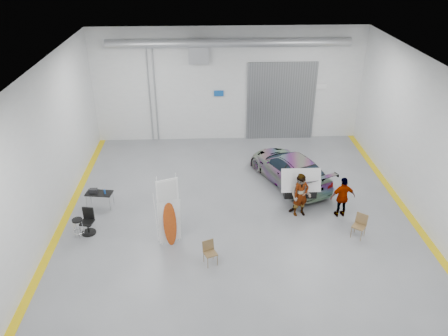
{
  "coord_description": "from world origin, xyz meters",
  "views": [
    {
      "loc": [
        -1.2,
        -13.94,
        9.96
      ],
      "look_at": [
        -0.5,
        1.74,
        1.5
      ],
      "focal_mm": 35.0,
      "sensor_mm": 36.0,
      "label": 1
    }
  ],
  "objects_px": {
    "office_chair": "(88,223)",
    "person_c": "(343,197)",
    "person_b": "(301,195)",
    "folding_chair_near": "(210,257)",
    "sedan_car": "(289,168)",
    "folding_chair_far": "(358,230)",
    "work_table": "(98,193)",
    "shop_stool": "(79,228)",
    "surfboard_display": "(167,218)",
    "person_a": "(301,195)"
  },
  "relations": [
    {
      "from": "folding_chair_near",
      "to": "folding_chair_far",
      "type": "relative_size",
      "value": 0.93
    },
    {
      "from": "person_b",
      "to": "person_c",
      "type": "distance_m",
      "value": 1.64
    },
    {
      "from": "person_c",
      "to": "folding_chair_near",
      "type": "bearing_deg",
      "value": 20.35
    },
    {
      "from": "shop_stool",
      "to": "folding_chair_near",
      "type": "bearing_deg",
      "value": -19.48
    },
    {
      "from": "folding_chair_near",
      "to": "sedan_car",
      "type": "bearing_deg",
      "value": 33.33
    },
    {
      "from": "person_b",
      "to": "person_c",
      "type": "height_order",
      "value": "person_b"
    },
    {
      "from": "folding_chair_far",
      "to": "work_table",
      "type": "relative_size",
      "value": 0.82
    },
    {
      "from": "person_a",
      "to": "person_b",
      "type": "xyz_separation_m",
      "value": [
        -0.0,
        0.0,
        -0.03
      ]
    },
    {
      "from": "person_c",
      "to": "folding_chair_far",
      "type": "height_order",
      "value": "person_c"
    },
    {
      "from": "person_a",
      "to": "person_b",
      "type": "relative_size",
      "value": 1.03
    },
    {
      "from": "person_b",
      "to": "folding_chair_near",
      "type": "xyz_separation_m",
      "value": [
        -3.6,
        -2.82,
        -0.61
      ]
    },
    {
      "from": "office_chair",
      "to": "sedan_car",
      "type": "bearing_deg",
      "value": 33.55
    },
    {
      "from": "person_a",
      "to": "person_b",
      "type": "bearing_deg",
      "value": 159.59
    },
    {
      "from": "shop_stool",
      "to": "folding_chair_far",
      "type": "bearing_deg",
      "value": -2.53
    },
    {
      "from": "work_table",
      "to": "sedan_car",
      "type": "bearing_deg",
      "value": 12.05
    },
    {
      "from": "sedan_car",
      "to": "surfboard_display",
      "type": "distance_m",
      "value": 6.74
    },
    {
      "from": "surfboard_display",
      "to": "office_chair",
      "type": "relative_size",
      "value": 2.83
    },
    {
      "from": "folding_chair_near",
      "to": "work_table",
      "type": "xyz_separation_m",
      "value": [
        -4.52,
        3.73,
        0.4
      ]
    },
    {
      "from": "shop_stool",
      "to": "office_chair",
      "type": "distance_m",
      "value": 0.39
    },
    {
      "from": "surfboard_display",
      "to": "shop_stool",
      "type": "xyz_separation_m",
      "value": [
        -3.33,
        0.57,
        -0.77
      ]
    },
    {
      "from": "folding_chair_far",
      "to": "office_chair",
      "type": "xyz_separation_m",
      "value": [
        -10.03,
        0.72,
        0.16
      ]
    },
    {
      "from": "folding_chair_far",
      "to": "work_table",
      "type": "xyz_separation_m",
      "value": [
        -10.0,
        2.47,
        0.38
      ]
    },
    {
      "from": "person_b",
      "to": "work_table",
      "type": "relative_size",
      "value": 1.57
    },
    {
      "from": "folding_chair_near",
      "to": "surfboard_display",
      "type": "bearing_deg",
      "value": 119.72
    },
    {
      "from": "surfboard_display",
      "to": "work_table",
      "type": "height_order",
      "value": "surfboard_display"
    },
    {
      "from": "person_c",
      "to": "work_table",
      "type": "distance_m",
      "value": 9.81
    },
    {
      "from": "office_chair",
      "to": "person_b",
      "type": "bearing_deg",
      "value": 16.4
    },
    {
      "from": "person_b",
      "to": "office_chair",
      "type": "relative_size",
      "value": 1.75
    },
    {
      "from": "folding_chair_near",
      "to": "work_table",
      "type": "distance_m",
      "value": 5.87
    },
    {
      "from": "person_c",
      "to": "work_table",
      "type": "bearing_deg",
      "value": -12.83
    },
    {
      "from": "work_table",
      "to": "office_chair",
      "type": "xyz_separation_m",
      "value": [
        -0.03,
        -1.76,
        -0.23
      ]
    },
    {
      "from": "sedan_car",
      "to": "folding_chair_near",
      "type": "xyz_separation_m",
      "value": [
        -3.65,
        -5.47,
        -0.41
      ]
    },
    {
      "from": "person_b",
      "to": "shop_stool",
      "type": "xyz_separation_m",
      "value": [
        -8.43,
        -1.12,
        -0.5
      ]
    },
    {
      "from": "person_c",
      "to": "work_table",
      "type": "relative_size",
      "value": 1.53
    },
    {
      "from": "person_c",
      "to": "folding_chair_near",
      "type": "xyz_separation_m",
      "value": [
        -5.23,
        -2.65,
        -0.59
      ]
    },
    {
      "from": "surfboard_display",
      "to": "folding_chair_near",
      "type": "height_order",
      "value": "surfboard_display"
    },
    {
      "from": "sedan_car",
      "to": "person_b",
      "type": "xyz_separation_m",
      "value": [
        -0.04,
        -2.65,
        0.2
      ]
    },
    {
      "from": "person_c",
      "to": "shop_stool",
      "type": "bearing_deg",
      "value": -1.18
    },
    {
      "from": "person_c",
      "to": "folding_chair_near",
      "type": "height_order",
      "value": "person_c"
    },
    {
      "from": "office_chair",
      "to": "person_c",
      "type": "bearing_deg",
      "value": 14.42
    },
    {
      "from": "person_a",
      "to": "person_c",
      "type": "height_order",
      "value": "person_a"
    },
    {
      "from": "person_b",
      "to": "folding_chair_far",
      "type": "relative_size",
      "value": 1.92
    },
    {
      "from": "sedan_car",
      "to": "work_table",
      "type": "distance_m",
      "value": 8.35
    },
    {
      "from": "office_chair",
      "to": "work_table",
      "type": "bearing_deg",
      "value": 99.54
    },
    {
      "from": "office_chair",
      "to": "folding_chair_far",
      "type": "bearing_deg",
      "value": 6.32
    },
    {
      "from": "sedan_car",
      "to": "person_a",
      "type": "height_order",
      "value": "person_a"
    },
    {
      "from": "person_a",
      "to": "surfboard_display",
      "type": "bearing_deg",
      "value": 177.86
    },
    {
      "from": "shop_stool",
      "to": "work_table",
      "type": "relative_size",
      "value": 0.69
    },
    {
      "from": "person_a",
      "to": "folding_chair_far",
      "type": "relative_size",
      "value": 1.98
    },
    {
      "from": "person_b",
      "to": "surfboard_display",
      "type": "height_order",
      "value": "surfboard_display"
    }
  ]
}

